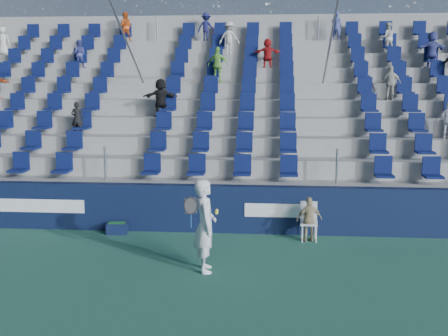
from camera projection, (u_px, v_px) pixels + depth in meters
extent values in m
plane|color=#2A634C|center=(202.00, 274.00, 11.17)|extent=(70.00, 70.00, 0.00)
cube|color=#0E1836|center=(217.00, 209.00, 14.17)|extent=(24.00, 0.30, 1.20)
cube|color=white|center=(24.00, 205.00, 14.43)|extent=(3.20, 0.02, 0.34)
cube|color=white|center=(277.00, 211.00, 13.88)|extent=(1.60, 0.02, 0.34)
cube|color=#989893|center=(219.00, 204.00, 14.74)|extent=(24.00, 0.85, 1.20)
cube|color=#989893|center=(222.00, 188.00, 15.53)|extent=(24.00, 0.85, 1.70)
cube|color=#989893|center=(225.00, 174.00, 16.33)|extent=(24.00, 0.85, 2.20)
cube|color=#989893|center=(227.00, 161.00, 17.13)|extent=(24.00, 0.85, 2.70)
cube|color=#989893|center=(229.00, 150.00, 17.92)|extent=(24.00, 0.85, 3.20)
cube|color=#989893|center=(231.00, 139.00, 18.72)|extent=(24.00, 0.85, 3.70)
cube|color=#989893|center=(233.00, 129.00, 19.52)|extent=(24.00, 0.85, 4.20)
cube|color=#989893|center=(235.00, 120.00, 20.31)|extent=(24.00, 0.85, 4.70)
cube|color=#989893|center=(236.00, 112.00, 21.11)|extent=(24.00, 0.85, 5.20)
cube|color=#989893|center=(237.00, 98.00, 21.69)|extent=(24.00, 0.50, 6.20)
cube|color=#0B1544|center=(219.00, 168.00, 14.59)|extent=(16.05, 0.50, 0.70)
cube|color=#0B1544|center=(222.00, 145.00, 15.34)|extent=(16.05, 0.50, 0.70)
cube|color=#0B1544|center=(225.00, 124.00, 16.10)|extent=(16.05, 0.50, 0.70)
cube|color=#0B1544|center=(227.00, 105.00, 16.86)|extent=(16.05, 0.50, 0.70)
cube|color=#0B1544|center=(229.00, 88.00, 17.61)|extent=(16.05, 0.50, 0.70)
cube|color=#0B1544|center=(231.00, 72.00, 18.37)|extent=(16.05, 0.50, 0.70)
cube|color=#0B1544|center=(233.00, 58.00, 19.13)|extent=(16.05, 0.50, 0.70)
cube|color=#0B1544|center=(235.00, 44.00, 19.89)|extent=(16.05, 0.50, 0.70)
cube|color=#0B1544|center=(237.00, 32.00, 20.64)|extent=(16.05, 0.50, 0.70)
cylinder|color=gray|center=(135.00, 63.00, 17.74)|extent=(0.06, 7.68, 4.55)
cylinder|color=gray|center=(327.00, 62.00, 17.23)|extent=(0.06, 7.68, 4.55)
imported|color=beige|center=(229.00, 38.00, 19.82)|extent=(0.79, 0.53, 1.13)
imported|color=black|center=(77.00, 119.00, 16.40)|extent=(0.36, 0.24, 0.99)
imported|color=white|center=(448.00, 121.00, 15.50)|extent=(0.61, 0.30, 1.00)
imported|color=navy|center=(206.00, 27.00, 20.66)|extent=(0.74, 0.53, 1.03)
imported|color=#444A96|center=(432.00, 50.00, 18.48)|extent=(1.15, 0.58, 1.19)
imported|color=#7BC14D|center=(218.00, 65.00, 18.32)|extent=(0.73, 0.42, 1.17)
imported|color=black|center=(161.00, 98.00, 16.94)|extent=(1.11, 0.66, 1.15)
imported|color=beige|center=(387.00, 38.00, 19.36)|extent=(0.54, 0.44, 1.05)
imported|color=red|center=(267.00, 53.00, 18.96)|extent=(0.93, 0.37, 0.98)
imported|color=#B8B5A6|center=(391.00, 83.00, 17.12)|extent=(0.62, 0.28, 1.04)
imported|color=#3D4087|center=(79.00, 54.00, 19.51)|extent=(0.54, 0.46, 0.98)
imported|color=beige|center=(3.00, 41.00, 20.53)|extent=(0.50, 0.33, 1.02)
imported|color=#3A4380|center=(336.00, 26.00, 20.26)|extent=(0.43, 0.35, 1.04)
imported|color=#C54B17|center=(125.00, 27.00, 20.92)|extent=(0.61, 0.52, 1.09)
imported|color=silver|center=(205.00, 226.00, 11.22)|extent=(0.57, 0.76, 1.89)
cylinder|color=navy|center=(191.00, 221.00, 10.97)|extent=(0.03, 0.03, 0.28)
torus|color=black|center=(191.00, 206.00, 10.93)|extent=(0.30, 0.17, 0.28)
plane|color=#262626|center=(191.00, 206.00, 10.93)|extent=(0.30, 0.16, 0.29)
sphere|color=#C8D531|center=(217.00, 213.00, 10.96)|extent=(0.07, 0.07, 0.07)
sphere|color=#C8D531|center=(217.00, 211.00, 11.01)|extent=(0.07, 0.07, 0.07)
cube|color=white|center=(309.00, 223.00, 13.42)|extent=(0.43, 0.43, 0.04)
cube|color=white|center=(309.00, 211.00, 13.57)|extent=(0.41, 0.07, 0.50)
cylinder|color=white|center=(302.00, 234.00, 13.30)|extent=(0.03, 0.03, 0.40)
cylinder|color=white|center=(316.00, 234.00, 13.28)|extent=(0.03, 0.03, 0.40)
cylinder|color=white|center=(302.00, 230.00, 13.63)|extent=(0.03, 0.03, 0.40)
cylinder|color=white|center=(315.00, 231.00, 13.60)|extent=(0.03, 0.03, 0.40)
imported|color=tan|center=(309.00, 219.00, 13.35)|extent=(0.67, 0.40, 1.08)
cube|color=#0F1939|center=(117.00, 228.00, 14.06)|extent=(0.53, 0.37, 0.28)
cube|color=#1E662D|center=(117.00, 226.00, 14.05)|extent=(0.43, 0.27, 0.17)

